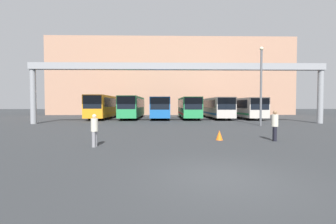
# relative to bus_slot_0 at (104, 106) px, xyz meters

# --- Properties ---
(ground_plane) EXTENTS (200.00, 200.00, 0.00)m
(ground_plane) POSITION_rel_bus_slot_0_xyz_m (10.47, -27.10, -1.92)
(ground_plane) COLOR #2D3033
(building_backdrop) EXTENTS (50.39, 12.00, 15.73)m
(building_backdrop) POSITION_rel_bus_slot_0_xyz_m (10.47, 17.64, 5.94)
(building_backdrop) COLOR tan
(building_backdrop) RESTS_ON ground
(overhead_gantry) EXTENTS (32.00, 0.80, 6.56)m
(overhead_gantry) POSITION_rel_bus_slot_0_xyz_m (10.47, -8.81, 3.66)
(overhead_gantry) COLOR gray
(overhead_gantry) RESTS_ON ground
(bus_slot_0) EXTENTS (2.55, 10.79, 3.34)m
(bus_slot_0) POSITION_rel_bus_slot_0_xyz_m (0.00, 0.00, 0.00)
(bus_slot_0) COLOR orange
(bus_slot_0) RESTS_ON ground
(bus_slot_1) EXTENTS (2.51, 11.64, 3.22)m
(bus_slot_1) POSITION_rel_bus_slot_0_xyz_m (4.19, 0.43, -0.06)
(bus_slot_1) COLOR #268C4C
(bus_slot_1) RESTS_ON ground
(bus_slot_2) EXTENTS (2.62, 11.25, 3.08)m
(bus_slot_2) POSITION_rel_bus_slot_0_xyz_m (8.37, 0.23, -0.14)
(bus_slot_2) COLOR #1959A5
(bus_slot_2) RESTS_ON ground
(bus_slot_3) EXTENTS (2.48, 10.81, 3.08)m
(bus_slot_3) POSITION_rel_bus_slot_0_xyz_m (12.56, 0.01, -0.14)
(bus_slot_3) COLOR #268C4C
(bus_slot_3) RESTS_ON ground
(bus_slot_4) EXTENTS (2.53, 12.11, 3.04)m
(bus_slot_4) POSITION_rel_bus_slot_0_xyz_m (16.75, 0.66, -0.16)
(bus_slot_4) COLOR beige
(bus_slot_4) RESTS_ON ground
(bus_slot_5) EXTENTS (2.60, 11.81, 2.99)m
(bus_slot_5) POSITION_rel_bus_slot_0_xyz_m (20.93, 0.51, -0.19)
(bus_slot_5) COLOR beige
(bus_slot_5) RESTS_ON ground
(pedestrian_mid_left) EXTENTS (0.36, 0.36, 1.75)m
(pedestrian_mid_left) POSITION_rel_bus_slot_0_xyz_m (15.18, -20.66, -0.99)
(pedestrian_mid_left) COLOR black
(pedestrian_mid_left) RESTS_ON ground
(pedestrian_near_right) EXTENTS (0.34, 0.34, 1.61)m
(pedestrian_near_right) POSITION_rel_bus_slot_0_xyz_m (5.44, -22.26, -1.06)
(pedestrian_near_right) COLOR gray
(pedestrian_near_right) RESTS_ON ground
(traffic_cone) EXTENTS (0.41, 0.41, 0.56)m
(traffic_cone) POSITION_rel_bus_slot_0_xyz_m (12.11, -20.24, -1.64)
(traffic_cone) COLOR orange
(traffic_cone) RESTS_ON ground
(lamp_post) EXTENTS (0.36, 0.36, 7.69)m
(lamp_post) POSITION_rel_bus_slot_0_xyz_m (18.35, -11.52, 2.28)
(lamp_post) COLOR #595B60
(lamp_post) RESTS_ON ground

